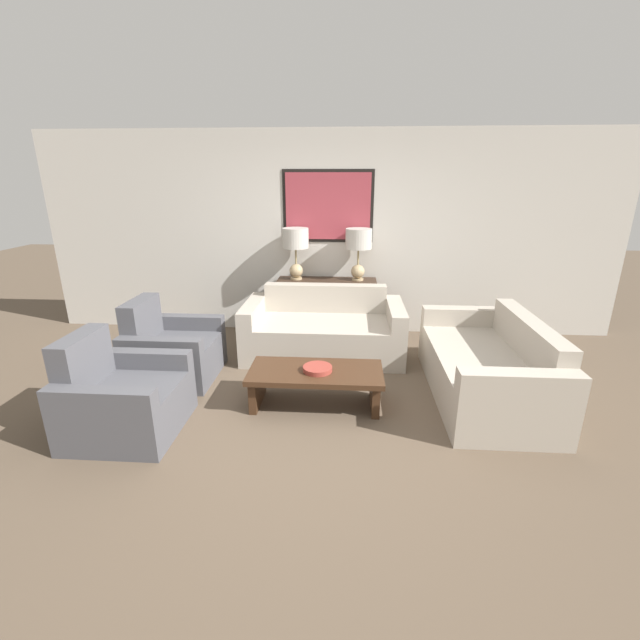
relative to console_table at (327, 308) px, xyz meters
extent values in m
plane|color=brown|center=(0.00, -2.28, -0.39)|extent=(20.00, 20.00, 0.00)
cube|color=beige|center=(0.00, 0.26, 0.94)|extent=(7.67, 0.10, 2.65)
cube|color=black|center=(0.00, 0.21, 1.31)|extent=(1.18, 0.01, 0.92)
cube|color=#9E3842|center=(0.00, 0.20, 1.31)|extent=(1.10, 0.02, 0.84)
cube|color=#332319|center=(0.00, 0.00, 0.00)|extent=(1.30, 0.37, 0.78)
cylinder|color=tan|center=(-0.41, 0.00, 0.40)|extent=(0.15, 0.15, 0.02)
sphere|color=tan|center=(-0.41, 0.00, 0.50)|extent=(0.18, 0.18, 0.18)
cylinder|color=#8C7A51|center=(-0.41, 0.00, 0.70)|extent=(0.02, 0.02, 0.21)
cylinder|color=#B2ADA3|center=(-0.41, 0.00, 0.93)|extent=(0.34, 0.34, 0.25)
cylinder|color=tan|center=(0.41, 0.00, 0.40)|extent=(0.15, 0.15, 0.02)
sphere|color=tan|center=(0.41, 0.00, 0.50)|extent=(0.18, 0.18, 0.18)
cylinder|color=#8C7A51|center=(0.41, 0.00, 0.70)|extent=(0.02, 0.02, 0.21)
cylinder|color=#B2ADA3|center=(0.41, 0.00, 0.93)|extent=(0.34, 0.34, 0.25)
cube|color=#ADA393|center=(0.00, -0.80, -0.17)|extent=(1.52, 0.77, 0.44)
cube|color=#ADA393|center=(0.00, -0.32, 0.01)|extent=(1.52, 0.18, 0.79)
cube|color=#ADA393|center=(-0.85, -0.71, -0.06)|extent=(0.18, 0.95, 0.65)
cube|color=#ADA393|center=(0.85, -0.71, -0.06)|extent=(0.18, 0.95, 0.65)
cube|color=#ADA393|center=(1.53, -1.60, -0.17)|extent=(0.77, 1.52, 0.44)
cube|color=#ADA393|center=(2.01, -1.60, 0.01)|extent=(0.18, 1.52, 0.79)
cube|color=#ADA393|center=(1.62, -0.75, -0.06)|extent=(0.95, 0.18, 0.65)
cube|color=#ADA393|center=(1.62, -2.45, -0.06)|extent=(0.95, 0.18, 0.65)
cube|color=#3D2616|center=(0.00, -1.92, -0.05)|extent=(1.24, 0.57, 0.05)
cube|color=#3D2616|center=(-0.56, -1.92, -0.23)|extent=(0.07, 0.46, 0.31)
cube|color=#3D2616|center=(0.55, -1.92, -0.23)|extent=(0.07, 0.46, 0.31)
cylinder|color=#93382D|center=(0.02, -1.93, 0.00)|extent=(0.27, 0.27, 0.05)
cube|color=#4C4C51|center=(-1.46, -1.39, -0.18)|extent=(0.67, 0.60, 0.41)
cube|color=#4C4C51|center=(-1.88, -1.39, 0.04)|extent=(0.18, 0.60, 0.86)
cube|color=#4C4C51|center=(-1.55, -1.76, -0.10)|extent=(0.85, 0.14, 0.57)
cube|color=#4C4C51|center=(-1.55, -1.02, -0.10)|extent=(0.85, 0.14, 0.57)
cube|color=#4C4C51|center=(-1.46, -2.44, -0.18)|extent=(0.67, 0.60, 0.41)
cube|color=#4C4C51|center=(-1.88, -2.44, 0.04)|extent=(0.18, 0.60, 0.86)
cube|color=#4C4C51|center=(-1.55, -2.81, -0.10)|extent=(0.85, 0.14, 0.57)
cube|color=#4C4C51|center=(-1.55, -2.07, -0.10)|extent=(0.85, 0.14, 0.57)
camera|label=1|loc=(0.28, -5.52, 1.67)|focal=24.00mm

